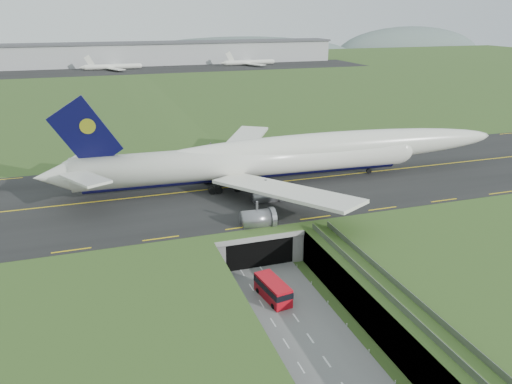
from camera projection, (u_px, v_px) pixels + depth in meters
name	position (u px, v px, depth m)	size (l,w,h in m)	color
ground	(276.00, 291.00, 78.58)	(900.00, 900.00, 0.00)	#344F1F
airfield_deck	(277.00, 274.00, 77.55)	(800.00, 800.00, 6.00)	gray
trench_road	(295.00, 317.00, 71.85)	(12.00, 75.00, 0.20)	slate
taxiway	(222.00, 188.00, 105.94)	(800.00, 44.00, 0.18)	black
tunnel_portal	(245.00, 230.00, 92.35)	(17.00, 22.30, 6.00)	gray
guideway	(411.00, 316.00, 62.96)	(3.00, 53.00, 7.05)	#A8A8A3
jumbo_jet	(282.00, 157.00, 108.05)	(103.61, 64.94, 21.50)	white
shuttle_tram	(273.00, 290.00, 75.80)	(3.90, 7.82, 3.06)	red
cargo_terminal	(123.00, 54.00, 340.89)	(320.00, 67.00, 15.60)	#B2B2B2
distant_hills	(183.00, 61.00, 482.59)	(700.00, 91.00, 60.00)	slate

